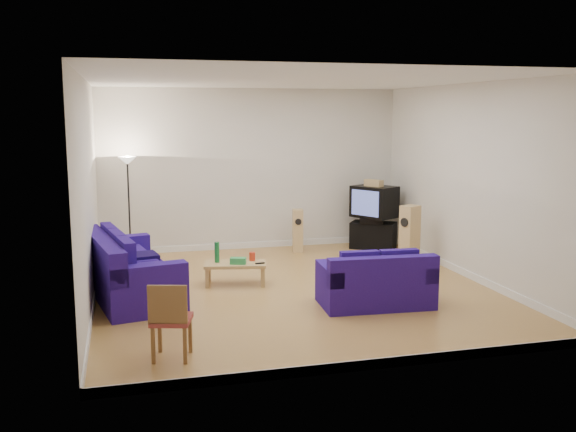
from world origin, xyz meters
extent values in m
cube|color=olive|center=(0.00, 0.00, 0.00)|extent=(6.00, 6.50, 0.01)
cube|color=white|center=(0.00, 0.00, 3.20)|extent=(6.00, 6.50, 0.01)
cube|color=silver|center=(0.00, 3.25, 1.60)|extent=(6.00, 0.01, 3.20)
cube|color=silver|center=(0.00, -3.25, 1.60)|extent=(6.00, 0.01, 3.20)
cube|color=silver|center=(-3.00, 0.00, 1.60)|extent=(0.01, 6.50, 3.20)
cube|color=silver|center=(3.00, 0.00, 1.60)|extent=(0.01, 6.50, 3.20)
cube|color=white|center=(0.00, 3.24, 0.06)|extent=(6.00, 0.02, 0.12)
cube|color=white|center=(0.00, -3.24, 0.06)|extent=(6.00, 0.02, 0.12)
cube|color=white|center=(-2.99, 0.00, 0.06)|extent=(0.02, 6.50, 0.12)
cube|color=white|center=(2.99, 0.00, 0.06)|extent=(0.02, 6.50, 0.12)
cube|color=#1D0669|center=(-2.45, 0.24, 0.23)|extent=(1.49, 2.58, 0.46)
cube|color=#1D0669|center=(-2.85, 0.17, 0.70)|extent=(0.70, 2.43, 0.47)
cube|color=#1D0669|center=(-2.66, 1.32, 0.60)|extent=(1.07, 0.44, 0.26)
cube|color=#1D0669|center=(-2.24, -0.83, 0.60)|extent=(1.07, 0.44, 0.26)
cube|color=#100636|center=(-2.29, 0.27, 0.57)|extent=(0.52, 0.52, 0.13)
cube|color=#1D0669|center=(0.91, -1.06, 0.19)|extent=(1.61, 0.97, 0.38)
cube|color=#1D0669|center=(0.88, -1.39, 0.58)|extent=(1.56, 0.30, 0.39)
cube|color=#1D0669|center=(0.23, -1.01, 0.49)|extent=(0.26, 0.88, 0.22)
cube|color=#1D0669|center=(1.58, -1.10, 0.49)|extent=(0.26, 0.88, 0.22)
cube|color=#100636|center=(0.91, -0.92, 0.48)|extent=(0.39, 0.39, 0.11)
cube|color=tan|center=(-0.83, 0.55, 0.33)|extent=(1.05, 0.67, 0.05)
cube|color=tan|center=(-1.30, 0.44, 0.15)|extent=(0.07, 0.07, 0.30)
cube|color=tan|center=(-1.22, 0.82, 0.15)|extent=(0.07, 0.07, 0.30)
cube|color=tan|center=(-0.44, 0.27, 0.15)|extent=(0.07, 0.07, 0.30)
cube|color=tan|center=(-0.37, 0.65, 0.15)|extent=(0.07, 0.07, 0.30)
cylinder|color=#197233|center=(-1.11, 0.65, 0.52)|extent=(0.08, 0.08, 0.33)
cube|color=green|center=(-0.80, 0.46, 0.40)|extent=(0.28, 0.21, 0.10)
cylinder|color=red|center=(-0.54, 0.63, 0.42)|extent=(0.13, 0.13, 0.14)
cube|color=black|center=(-0.47, 0.38, 0.36)|extent=(0.15, 0.07, 0.02)
cube|color=black|center=(2.35, 2.59, 0.27)|extent=(1.00, 0.90, 0.53)
cube|color=black|center=(2.30, 2.54, 0.59)|extent=(0.58, 0.54, 0.11)
cube|color=black|center=(2.36, 2.58, 0.96)|extent=(0.93, 1.01, 0.63)
cube|color=#424E92|center=(2.10, 2.42, 0.96)|extent=(0.36, 0.57, 0.50)
cube|color=tan|center=(2.32, 2.54, 1.34)|extent=(0.32, 0.41, 0.13)
cube|color=tan|center=(0.78, 2.65, 0.42)|extent=(0.24, 0.28, 0.85)
cylinder|color=black|center=(0.76, 2.52, 0.63)|extent=(0.13, 0.04, 0.13)
cube|color=tan|center=(2.44, 1.10, 0.54)|extent=(0.40, 0.37, 1.08)
cylinder|color=black|center=(2.30, 1.02, 0.80)|extent=(0.10, 0.15, 0.16)
cylinder|color=black|center=(-2.43, 2.70, 0.02)|extent=(0.25, 0.25, 0.03)
cylinder|color=black|center=(-2.43, 2.70, 0.93)|extent=(0.03, 0.03, 1.81)
cone|color=white|center=(-2.43, 2.70, 1.86)|extent=(0.33, 0.33, 0.14)
cube|color=brown|center=(-2.27, -2.49, 0.21)|extent=(0.05, 0.05, 0.43)
cube|color=brown|center=(-2.18, -2.15, 0.21)|extent=(0.05, 0.05, 0.43)
cube|color=brown|center=(-1.94, -2.58, 0.21)|extent=(0.05, 0.05, 0.43)
cube|color=brown|center=(-1.84, -2.24, 0.21)|extent=(0.05, 0.05, 0.43)
cube|color=maroon|center=(-2.06, -2.36, 0.45)|extent=(0.52, 0.52, 0.06)
cube|color=brown|center=(-2.11, -2.55, 0.68)|extent=(0.42, 0.15, 0.43)
camera|label=1|loc=(-2.53, -9.33, 2.72)|focal=40.00mm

